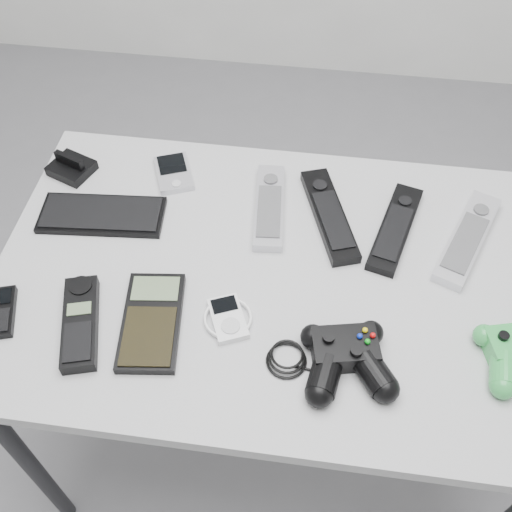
# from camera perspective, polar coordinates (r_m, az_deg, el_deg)

# --- Properties ---
(floor) EXTENTS (3.50, 3.50, 0.00)m
(floor) POSITION_cam_1_polar(r_m,az_deg,el_deg) (1.67, -1.01, -17.69)
(floor) COLOR slate
(floor) RESTS_ON ground
(desk) EXTENTS (1.03, 0.67, 0.69)m
(desk) POSITION_cam_1_polar(r_m,az_deg,el_deg) (1.14, 1.98, -3.51)
(desk) COLOR #A3A3A6
(desk) RESTS_ON floor
(pda_keyboard) EXTENTS (0.25, 0.12, 0.01)m
(pda_keyboard) POSITION_cam_1_polar(r_m,az_deg,el_deg) (1.21, -14.46, 3.86)
(pda_keyboard) COLOR black
(pda_keyboard) RESTS_ON desk
(dock_bracket) EXTENTS (0.10, 0.10, 0.04)m
(dock_bracket) POSITION_cam_1_polar(r_m,az_deg,el_deg) (1.31, -17.26, 8.36)
(dock_bracket) COLOR black
(dock_bracket) RESTS_ON desk
(pda) EXTENTS (0.10, 0.12, 0.02)m
(pda) POSITION_cam_1_polar(r_m,az_deg,el_deg) (1.26, -7.85, 7.88)
(pda) COLOR #B9B9C0
(pda) RESTS_ON desk
(remote_silver_a) EXTENTS (0.07, 0.22, 0.02)m
(remote_silver_a) POSITION_cam_1_polar(r_m,az_deg,el_deg) (1.18, 1.29, 4.79)
(remote_silver_a) COLOR #B9B9C0
(remote_silver_a) RESTS_ON desk
(remote_black_a) EXTENTS (0.13, 0.24, 0.02)m
(remote_black_a) POSITION_cam_1_polar(r_m,az_deg,el_deg) (1.17, 7.00, 3.96)
(remote_black_a) COLOR black
(remote_black_a) RESTS_ON desk
(remote_black_b) EXTENTS (0.11, 0.23, 0.02)m
(remote_black_b) POSITION_cam_1_polar(r_m,az_deg,el_deg) (1.18, 13.13, 2.65)
(remote_black_b) COLOR black
(remote_black_b) RESTS_ON desk
(remote_silver_b) EXTENTS (0.15, 0.25, 0.02)m
(remote_silver_b) POSITION_cam_1_polar(r_m,az_deg,el_deg) (1.19, 19.53, 1.64)
(remote_silver_b) COLOR silver
(remote_silver_b) RESTS_ON desk
(mobile_phone) EXTENTS (0.07, 0.11, 0.02)m
(mobile_phone) POSITION_cam_1_polar(r_m,az_deg,el_deg) (1.12, -23.15, -4.93)
(mobile_phone) COLOR black
(mobile_phone) RESTS_ON desk
(cordless_handset) EXTENTS (0.10, 0.19, 0.03)m
(cordless_handset) POSITION_cam_1_polar(r_m,az_deg,el_deg) (1.05, -16.40, -6.10)
(cordless_handset) COLOR black
(cordless_handset) RESTS_ON desk
(calculator) EXTENTS (0.12, 0.20, 0.02)m
(calculator) POSITION_cam_1_polar(r_m,az_deg,el_deg) (1.03, -9.92, -6.12)
(calculator) COLOR black
(calculator) RESTS_ON desk
(mp3_player) EXTENTS (0.11, 0.12, 0.02)m
(mp3_player) POSITION_cam_1_polar(r_m,az_deg,el_deg) (1.03, -2.70, -5.92)
(mp3_player) COLOR white
(mp3_player) RESTS_ON desk
(controller_black) EXTENTS (0.28, 0.21, 0.05)m
(controller_black) POSITION_cam_1_polar(r_m,az_deg,el_deg) (0.98, 8.61, -9.41)
(controller_black) COLOR black
(controller_black) RESTS_ON desk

